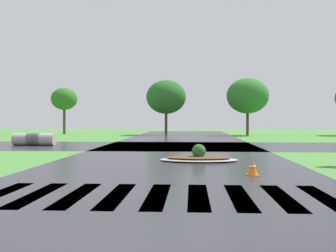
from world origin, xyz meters
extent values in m
cube|color=#2B2B30|center=(0.00, 10.00, 0.00)|extent=(9.52, 80.00, 0.01)
cube|color=#2B2B30|center=(0.00, 20.56, 0.00)|extent=(90.00, 8.57, 0.01)
cube|color=white|center=(-2.70, 4.47, 0.00)|extent=(0.45, 3.08, 0.01)
cube|color=white|center=(-1.80, 4.47, 0.00)|extent=(0.45, 3.08, 0.01)
cube|color=white|center=(-0.90, 4.47, 0.00)|extent=(0.45, 3.08, 0.01)
cube|color=white|center=(0.00, 4.47, 0.00)|extent=(0.45, 3.08, 0.01)
cube|color=white|center=(0.90, 4.47, 0.00)|extent=(0.45, 3.08, 0.01)
cube|color=white|center=(1.80, 4.47, 0.00)|extent=(0.45, 3.08, 0.01)
cube|color=white|center=(2.70, 4.47, 0.00)|extent=(0.45, 3.08, 0.01)
cube|color=white|center=(3.60, 4.47, 0.00)|extent=(0.45, 3.08, 0.01)
ellipsoid|color=#9E9B93|center=(1.05, 11.82, 0.06)|extent=(3.12, 1.78, 0.12)
ellipsoid|color=brown|center=(1.05, 11.82, 0.15)|extent=(2.56, 1.46, 0.10)
sphere|color=#2D6023|center=(1.05, 11.82, 0.40)|extent=(0.56, 0.56, 0.56)
cylinder|color=#9E9B93|center=(-9.64, 20.53, 0.39)|extent=(1.75, 0.82, 0.78)
cylinder|color=#9E9B93|center=(-8.73, 20.51, 0.39)|extent=(1.75, 0.82, 0.78)
cone|color=orange|center=(2.58, 7.81, 0.25)|extent=(0.32, 0.32, 0.50)
torus|color=white|center=(2.58, 7.81, 0.28)|extent=(0.21, 0.21, 0.04)
cube|color=orange|center=(2.58, 7.81, 0.01)|extent=(0.36, 0.36, 0.03)
cylinder|color=#4C3823|center=(-13.10, 38.72, 1.43)|extent=(0.28, 0.28, 2.86)
ellipsoid|color=#2D6C1F|center=(-13.10, 38.72, 3.85)|extent=(2.83, 2.83, 2.41)
cylinder|color=#4C3823|center=(-1.92, 37.74, 1.26)|extent=(0.28, 0.28, 2.51)
ellipsoid|color=#256023|center=(-1.92, 37.74, 3.97)|extent=(4.16, 4.16, 3.53)
cylinder|color=#4C3823|center=(6.43, 36.92, 1.27)|extent=(0.28, 0.28, 2.54)
ellipsoid|color=#2C7126|center=(6.43, 36.92, 4.02)|extent=(4.25, 4.25, 3.61)
camera|label=1|loc=(0.75, -4.33, 1.71)|focal=43.03mm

